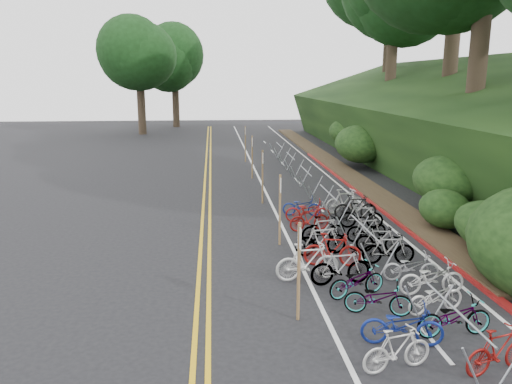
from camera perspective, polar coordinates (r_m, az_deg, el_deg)
ground at (r=12.92m, az=3.02°, el=-13.23°), size 120.00×120.00×0.00m
road_markings at (r=22.44m, az=1.05°, el=-1.83°), size 7.47×80.00×0.01m
red_curb at (r=25.26m, az=12.10°, el=-0.36°), size 0.25×28.00×0.10m
embankment at (r=34.00m, az=20.66°, el=6.73°), size 14.30×48.14×9.11m
bike_rack_front at (r=11.02m, az=21.88°, el=-14.02°), size 1.16×2.81×1.20m
bike_racks_rest at (r=25.40m, az=5.69°, el=1.80°), size 1.14×23.00×1.17m
signpost_near at (r=11.90m, az=4.93°, el=-8.31°), size 0.08×0.40×2.43m
signposts_rest at (r=25.95m, az=0.09°, el=3.38°), size 0.08×18.40×2.50m
bike_front at (r=14.47m, az=5.94°, el=-7.93°), size 0.71×1.93×1.13m
bike_valet at (r=16.00m, az=12.16°, el=-6.42°), size 3.04×13.82×1.08m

